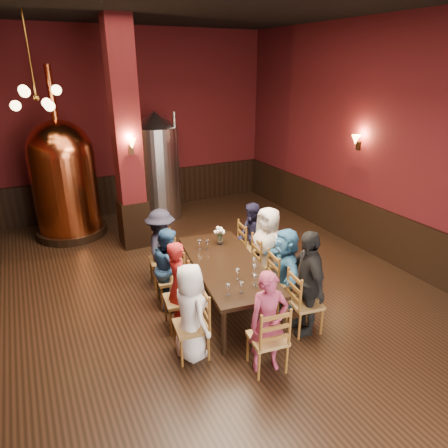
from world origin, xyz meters
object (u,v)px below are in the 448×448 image
steel_vessel (157,166)px  rose_vase (220,233)px  person_2 (169,267)px  person_0 (190,312)px  copper_kettle (64,178)px  dining_table (227,267)px  person_1 (179,286)px

steel_vessel → rose_vase: bearing=-91.5°
person_2 → rose_vase: 1.09m
person_0 → copper_kettle: size_ratio=0.37×
person_0 → steel_vessel: bearing=-21.7°
dining_table → person_2: person_2 is taller
person_2 → steel_vessel: 4.11m
dining_table → steel_vessel: (0.32, 4.34, 0.63)m
dining_table → person_1: size_ratio=1.82×
person_0 → copper_kettle: 5.18m
dining_table → rose_vase: (0.22, 0.69, 0.27)m
person_2 → rose_vase: person_2 is taller
steel_vessel → rose_vase: 3.67m
copper_kettle → steel_vessel: (2.17, 0.15, -0.01)m
person_1 → person_2: bearing=-5.4°
person_0 → copper_kettle: bearing=2.0°
dining_table → person_0: person_0 is taller
copper_kettle → rose_vase: 4.09m
rose_vase → person_0: bearing=-127.6°
copper_kettle → steel_vessel: bearing=4.0°
steel_vessel → rose_vase: size_ratio=8.19×
dining_table → copper_kettle: size_ratio=0.69×
person_1 → steel_vessel: size_ratio=0.52×
person_0 → rose_vase: (1.20, 1.56, 0.29)m
person_2 → steel_vessel: bearing=0.2°
person_2 → steel_vessel: (1.11, 3.90, 0.66)m
dining_table → rose_vase: size_ratio=7.81×
person_0 → person_1: bearing=-15.7°
dining_table → person_1: 0.91m
copper_kettle → rose_vase: copper_kettle is taller
rose_vase → person_1: bearing=-141.1°
dining_table → person_0: bearing=-130.4°
steel_vessel → person_2: bearing=-106.0°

